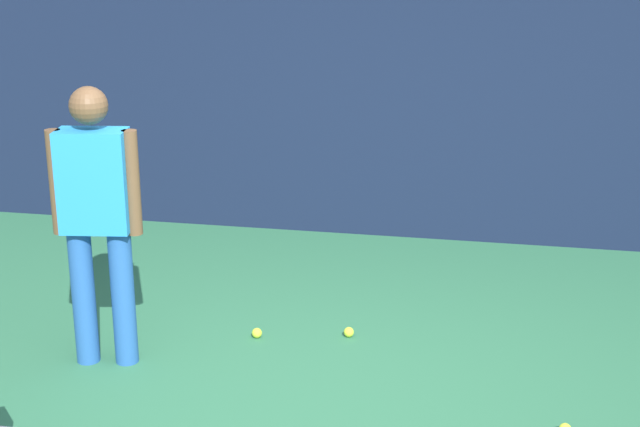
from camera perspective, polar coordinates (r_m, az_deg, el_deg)
ground_plane at (r=5.28m, az=-0.84°, el=-11.73°), size 12.00×12.00×0.00m
back_fence at (r=7.66m, az=3.73°, el=8.32°), size 10.00×0.10×2.69m
tennis_player at (r=5.54m, az=-13.61°, el=0.14°), size 0.53×0.28×1.70m
tennis_ball_near_player at (r=6.05m, az=-3.91°, el=-7.36°), size 0.07×0.07×0.07m
tennis_ball_by_fence at (r=6.05m, az=1.79°, el=-7.32°), size 0.07×0.07×0.07m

